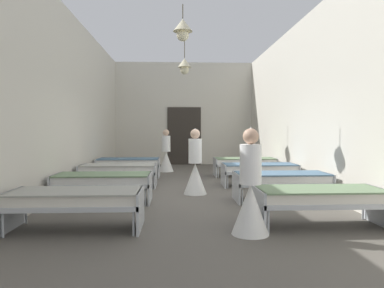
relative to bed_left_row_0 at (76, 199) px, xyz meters
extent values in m
cube|color=#59544C|center=(1.80, 2.85, -0.49)|extent=(6.30, 14.02, 0.10)
cube|color=beige|center=(1.80, 9.66, 1.70)|extent=(6.10, 0.20, 4.27)
cube|color=beige|center=(-1.15, 2.85, 1.70)|extent=(0.20, 13.42, 4.27)
cube|color=beige|center=(4.75, 2.85, 1.70)|extent=(0.20, 13.42, 4.27)
cube|color=#2D2823|center=(1.80, 9.54, 0.76)|extent=(1.40, 0.06, 2.40)
cylinder|color=brown|center=(1.61, 2.85, 3.68)|extent=(0.02, 0.02, 0.31)
cone|color=beige|center=(1.61, 2.85, 3.37)|extent=(0.44, 0.44, 0.28)
sphere|color=beige|center=(1.61, 2.85, 3.15)|extent=(0.28, 0.28, 0.28)
cylinder|color=brown|center=(1.73, 5.98, 3.55)|extent=(0.02, 0.02, 0.56)
cone|color=beige|center=(1.73, 5.98, 3.12)|extent=(0.44, 0.44, 0.28)
sphere|color=beige|center=(1.73, 5.98, 2.90)|extent=(0.28, 0.28, 0.28)
cylinder|color=#B7BCC1|center=(-0.87, -0.36, -0.27)|extent=(0.03, 0.03, 0.34)
cylinder|color=#B7BCC1|center=(-0.87, 0.36, -0.27)|extent=(0.03, 0.03, 0.34)
cylinder|color=#B7BCC1|center=(0.87, -0.36, -0.27)|extent=(0.03, 0.03, 0.34)
cylinder|color=#B7BCC1|center=(0.87, 0.36, -0.27)|extent=(0.03, 0.03, 0.34)
cube|color=#B7BCC1|center=(0.00, 0.00, -0.06)|extent=(1.90, 0.84, 0.07)
cube|color=#B7BCC1|center=(-0.93, 0.00, -0.15)|extent=(0.04, 0.84, 0.57)
cube|color=#B7BCC1|center=(0.93, 0.00, -0.15)|extent=(0.04, 0.84, 0.57)
cube|color=silver|center=(0.00, 0.00, 0.04)|extent=(1.82, 0.78, 0.14)
cube|color=#9E9E93|center=(0.00, 0.00, 0.12)|extent=(1.86, 0.82, 0.02)
cylinder|color=#B7BCC1|center=(2.73, -0.36, -0.27)|extent=(0.03, 0.03, 0.34)
cylinder|color=#B7BCC1|center=(2.73, 0.36, -0.27)|extent=(0.03, 0.03, 0.34)
cylinder|color=#B7BCC1|center=(4.47, 0.36, -0.27)|extent=(0.03, 0.03, 0.34)
cube|color=#B7BCC1|center=(3.60, 0.00, -0.06)|extent=(1.90, 0.84, 0.07)
cube|color=#B7BCC1|center=(2.67, 0.00, -0.15)|extent=(0.04, 0.84, 0.57)
cube|color=#B7BCC1|center=(4.53, 0.00, -0.15)|extent=(0.04, 0.84, 0.57)
cube|color=silver|center=(3.60, 0.00, 0.04)|extent=(1.82, 0.78, 0.14)
cube|color=slate|center=(3.60, 0.00, 0.12)|extent=(1.86, 0.82, 0.02)
cylinder|color=#B7BCC1|center=(-0.87, 1.54, -0.27)|extent=(0.03, 0.03, 0.34)
cylinder|color=#B7BCC1|center=(-0.87, 2.26, -0.27)|extent=(0.03, 0.03, 0.34)
cylinder|color=#B7BCC1|center=(0.87, 1.54, -0.27)|extent=(0.03, 0.03, 0.34)
cylinder|color=#B7BCC1|center=(0.87, 2.26, -0.27)|extent=(0.03, 0.03, 0.34)
cube|color=#B7BCC1|center=(0.00, 1.90, -0.06)|extent=(1.90, 0.84, 0.07)
cube|color=#B7BCC1|center=(-0.93, 1.90, -0.15)|extent=(0.04, 0.84, 0.57)
cube|color=#B7BCC1|center=(0.93, 1.90, -0.15)|extent=(0.04, 0.84, 0.57)
cube|color=white|center=(0.00, 1.90, 0.04)|extent=(1.82, 0.78, 0.14)
cube|color=slate|center=(0.00, 1.90, 0.12)|extent=(1.86, 0.82, 0.02)
cylinder|color=#B7BCC1|center=(2.73, 1.54, -0.27)|extent=(0.03, 0.03, 0.34)
cylinder|color=#B7BCC1|center=(2.73, 2.26, -0.27)|extent=(0.03, 0.03, 0.34)
cylinder|color=#B7BCC1|center=(4.47, 1.54, -0.27)|extent=(0.03, 0.03, 0.34)
cylinder|color=#B7BCC1|center=(4.47, 2.26, -0.27)|extent=(0.03, 0.03, 0.34)
cube|color=#B7BCC1|center=(3.60, 1.90, -0.06)|extent=(1.90, 0.84, 0.07)
cube|color=#B7BCC1|center=(2.67, 1.90, -0.15)|extent=(0.04, 0.84, 0.57)
cube|color=#B7BCC1|center=(4.53, 1.90, -0.15)|extent=(0.04, 0.84, 0.57)
cube|color=white|center=(3.60, 1.90, 0.04)|extent=(1.82, 0.78, 0.14)
cube|color=slate|center=(3.60, 1.90, 0.12)|extent=(1.86, 0.82, 0.02)
cylinder|color=#B7BCC1|center=(-0.87, 3.44, -0.27)|extent=(0.03, 0.03, 0.34)
cylinder|color=#B7BCC1|center=(-0.87, 4.16, -0.27)|extent=(0.03, 0.03, 0.34)
cylinder|color=#B7BCC1|center=(0.87, 3.44, -0.27)|extent=(0.03, 0.03, 0.34)
cylinder|color=#B7BCC1|center=(0.87, 4.16, -0.27)|extent=(0.03, 0.03, 0.34)
cube|color=#B7BCC1|center=(0.00, 3.80, -0.06)|extent=(1.90, 0.84, 0.07)
cube|color=#B7BCC1|center=(-0.93, 3.80, -0.15)|extent=(0.04, 0.84, 0.57)
cube|color=#B7BCC1|center=(0.93, 3.80, -0.15)|extent=(0.04, 0.84, 0.57)
cube|color=white|center=(0.00, 3.80, 0.04)|extent=(1.82, 0.78, 0.14)
cube|color=#9E9E93|center=(0.00, 3.80, 0.12)|extent=(1.86, 0.82, 0.02)
cylinder|color=#B7BCC1|center=(2.73, 3.44, -0.27)|extent=(0.03, 0.03, 0.34)
cylinder|color=#B7BCC1|center=(2.73, 4.16, -0.27)|extent=(0.03, 0.03, 0.34)
cylinder|color=#B7BCC1|center=(4.47, 3.44, -0.27)|extent=(0.03, 0.03, 0.34)
cylinder|color=#B7BCC1|center=(4.47, 4.16, -0.27)|extent=(0.03, 0.03, 0.34)
cube|color=#B7BCC1|center=(3.60, 3.80, -0.06)|extent=(1.90, 0.84, 0.07)
cube|color=#B7BCC1|center=(2.67, 3.80, -0.15)|extent=(0.04, 0.84, 0.57)
cube|color=#B7BCC1|center=(4.53, 3.80, -0.15)|extent=(0.04, 0.84, 0.57)
cube|color=white|center=(3.60, 3.80, 0.04)|extent=(1.82, 0.78, 0.14)
cube|color=slate|center=(3.60, 3.80, 0.12)|extent=(1.86, 0.82, 0.02)
cylinder|color=#B7BCC1|center=(-0.87, 5.34, -0.27)|extent=(0.03, 0.03, 0.34)
cylinder|color=#B7BCC1|center=(-0.87, 6.06, -0.27)|extent=(0.03, 0.03, 0.34)
cylinder|color=#B7BCC1|center=(0.87, 5.34, -0.27)|extent=(0.03, 0.03, 0.34)
cylinder|color=#B7BCC1|center=(0.87, 6.06, -0.27)|extent=(0.03, 0.03, 0.34)
cube|color=#B7BCC1|center=(0.00, 5.70, -0.06)|extent=(1.90, 0.84, 0.07)
cube|color=#B7BCC1|center=(-0.93, 5.70, -0.15)|extent=(0.04, 0.84, 0.57)
cube|color=#B7BCC1|center=(0.93, 5.70, -0.15)|extent=(0.04, 0.84, 0.57)
cube|color=white|center=(0.00, 5.70, 0.04)|extent=(1.82, 0.78, 0.14)
cube|color=slate|center=(0.00, 5.70, 0.12)|extent=(1.86, 0.82, 0.02)
cylinder|color=#B7BCC1|center=(2.73, 5.34, -0.27)|extent=(0.03, 0.03, 0.34)
cylinder|color=#B7BCC1|center=(2.73, 6.06, -0.27)|extent=(0.03, 0.03, 0.34)
cylinder|color=#B7BCC1|center=(4.47, 5.34, -0.27)|extent=(0.03, 0.03, 0.34)
cylinder|color=#B7BCC1|center=(4.47, 6.06, -0.27)|extent=(0.03, 0.03, 0.34)
cube|color=#B7BCC1|center=(3.60, 5.70, -0.06)|extent=(1.90, 0.84, 0.07)
cube|color=#B7BCC1|center=(2.67, 5.70, -0.15)|extent=(0.04, 0.84, 0.57)
cube|color=#B7BCC1|center=(4.53, 5.70, -0.15)|extent=(0.04, 0.84, 0.57)
cube|color=white|center=(3.60, 5.70, 0.04)|extent=(1.82, 0.78, 0.14)
cube|color=slate|center=(3.60, 5.70, 0.12)|extent=(1.86, 0.82, 0.02)
cone|color=white|center=(1.11, 7.04, -0.09)|extent=(0.52, 0.52, 0.70)
cylinder|color=white|center=(1.11, 7.04, 0.54)|extent=(0.30, 0.30, 0.55)
sphere|color=beige|center=(1.11, 7.04, 0.92)|extent=(0.22, 0.22, 0.22)
cone|color=white|center=(1.11, 7.04, 1.00)|extent=(0.18, 0.18, 0.10)
cone|color=white|center=(1.89, 2.73, -0.09)|extent=(0.52, 0.52, 0.70)
cylinder|color=white|center=(1.89, 2.73, 0.54)|extent=(0.30, 0.30, 0.55)
sphere|color=beige|center=(1.89, 2.73, 0.92)|extent=(0.22, 0.22, 0.22)
cone|color=white|center=(1.89, 2.73, 1.00)|extent=(0.18, 0.18, 0.10)
cone|color=white|center=(2.48, -0.35, -0.09)|extent=(0.52, 0.52, 0.70)
cylinder|color=white|center=(2.48, -0.35, 0.54)|extent=(0.30, 0.30, 0.55)
sphere|color=tan|center=(2.48, -0.35, 0.92)|extent=(0.22, 0.22, 0.22)
cone|color=white|center=(2.48, -0.35, 1.00)|extent=(0.18, 0.18, 0.10)
camera|label=1|loc=(1.45, -5.10, 1.01)|focal=32.68mm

